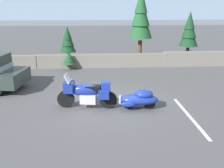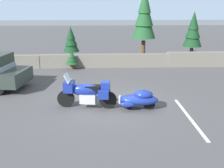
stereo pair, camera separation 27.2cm
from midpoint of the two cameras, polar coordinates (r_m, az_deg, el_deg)
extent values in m
plane|color=#4C4C4F|center=(10.84, -0.44, -4.17)|extent=(80.00, 80.00, 0.00)
cube|color=slate|center=(16.91, -1.19, 4.97)|extent=(8.00, 0.46, 0.83)
cylinder|color=black|center=(10.54, -9.04, -3.09)|extent=(0.67, 0.22, 0.66)
cylinder|color=black|center=(10.28, -0.06, -3.40)|extent=(0.67, 0.22, 0.66)
cube|color=silver|center=(10.35, -4.34, -3.00)|extent=(0.65, 0.51, 0.36)
ellipsoid|color=navy|center=(10.26, -4.93, -1.25)|extent=(1.25, 0.59, 0.48)
cube|color=navy|center=(10.35, -8.36, -0.52)|extent=(0.42, 0.56, 0.40)
cube|color=#9EB7C6|center=(10.27, -8.71, 1.25)|extent=(0.24, 0.46, 0.34)
cube|color=black|center=(10.19, -3.28, -0.76)|extent=(0.60, 0.43, 0.16)
cube|color=navy|center=(10.10, -0.62, -0.29)|extent=(0.37, 0.44, 0.28)
cube|color=navy|center=(9.91, -1.08, -2.34)|extent=(0.42, 0.21, 0.32)
cube|color=navy|center=(10.48, -0.73, -1.27)|extent=(0.42, 0.21, 0.32)
cylinder|color=silver|center=(10.27, -8.14, 0.70)|extent=(0.13, 0.70, 0.04)
cylinder|color=silver|center=(10.45, -8.83, -1.81)|extent=(0.26, 0.10, 0.54)
cylinder|color=black|center=(10.28, 4.06, -4.09)|extent=(0.45, 0.16, 0.44)
cylinder|color=black|center=(10.31, 8.66, -4.20)|extent=(0.45, 0.16, 0.44)
ellipsoid|color=navy|center=(10.23, 6.39, -3.31)|extent=(1.57, 0.87, 0.40)
ellipsoid|color=navy|center=(10.16, 7.45, -2.17)|extent=(0.79, 0.65, 0.32)
cube|color=silver|center=(10.24, 2.41, -3.31)|extent=(0.10, 0.33, 0.24)
ellipsoid|color=navy|center=(9.96, 4.03, -4.42)|extent=(0.53, 0.21, 0.20)
ellipsoid|color=navy|center=(10.56, 4.10, -3.17)|extent=(0.53, 0.21, 0.20)
cylinder|color=silver|center=(10.29, 0.23, -3.72)|extent=(0.70, 0.14, 0.05)
cylinder|color=black|center=(14.12, -19.45, 1.30)|extent=(0.71, 0.32, 0.68)
cylinder|color=brown|center=(18.81, 7.05, 6.97)|extent=(0.27, 0.27, 1.43)
cone|color=#1E5128|center=(18.57, 7.28, 13.14)|extent=(1.58, 1.58, 2.26)
cone|color=#1E5128|center=(18.54, 7.36, 15.24)|extent=(1.22, 1.22, 1.97)
cone|color=#1E5128|center=(18.54, 7.44, 17.33)|extent=(0.87, 0.87, 1.69)
cylinder|color=brown|center=(19.15, 16.84, 5.87)|extent=(0.22, 0.22, 0.98)
cone|color=#143D1E|center=(18.95, 17.20, 10.00)|extent=(1.26, 1.26, 1.55)
cone|color=#143D1E|center=(18.91, 17.32, 11.40)|extent=(0.98, 0.98, 1.35)
cone|color=#143D1E|center=(18.88, 17.45, 12.80)|extent=(0.69, 0.69, 1.16)
cylinder|color=brown|center=(18.25, -8.15, 5.48)|extent=(0.20, 0.20, 0.71)
cone|color=#143D1E|center=(18.08, -8.28, 8.62)|extent=(1.07, 1.07, 1.12)
cone|color=#143D1E|center=(18.04, -8.33, 9.68)|extent=(0.83, 0.83, 0.98)
cone|color=#143D1E|center=(18.00, -8.37, 10.75)|extent=(0.59, 0.59, 0.84)
cylinder|color=brown|center=(16.58, -7.98, 3.65)|extent=(0.15, 0.15, 0.31)
cone|color=#194723|center=(16.48, -8.04, 5.16)|extent=(0.78, 0.78, 0.50)
cone|color=#194723|center=(16.45, -8.06, 5.67)|extent=(0.61, 0.61, 0.43)
cone|color=#194723|center=(16.43, -8.08, 6.18)|extent=(0.43, 0.43, 0.37)
cube|color=silver|center=(9.99, 16.87, -6.79)|extent=(0.12, 3.60, 0.01)
camera|label=1|loc=(0.14, -89.26, 0.22)|focal=43.01mm
camera|label=2|loc=(0.14, 90.74, -0.22)|focal=43.01mm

